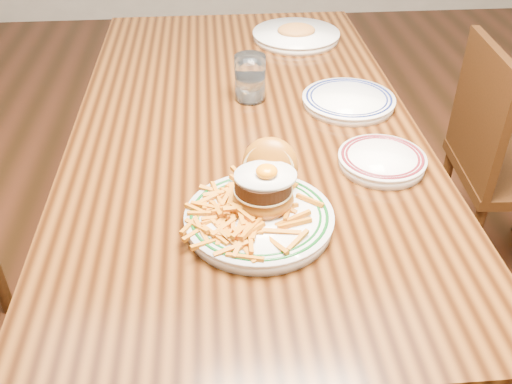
{
  "coord_description": "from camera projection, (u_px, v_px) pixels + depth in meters",
  "views": [
    {
      "loc": [
        -0.08,
        -1.27,
        1.44
      ],
      "look_at": [
        -0.01,
        -0.41,
        0.82
      ],
      "focal_mm": 40.0,
      "sensor_mm": 36.0,
      "label": 1
    }
  ],
  "objects": [
    {
      "name": "table",
      "position": [
        245.0,
        149.0,
        1.49
      ],
      "size": [
        0.85,
        1.6,
        0.75
      ],
      "color": "black",
      "rests_on": "floor"
    },
    {
      "name": "water_glass",
      "position": [
        250.0,
        81.0,
        1.5
      ],
      "size": [
        0.08,
        0.08,
        0.12
      ],
      "color": "white",
      "rests_on": "table"
    },
    {
      "name": "main_plate",
      "position": [
        261.0,
        205.0,
        1.09
      ],
      "size": [
        0.29,
        0.3,
        0.14
      ],
      "rotation": [
        0.0,
        0.0,
        -0.3
      ],
      "color": "white",
      "rests_on": "table"
    },
    {
      "name": "rear_plate",
      "position": [
        349.0,
        100.0,
        1.49
      ],
      "size": [
        0.24,
        0.24,
        0.03
      ],
      "rotation": [
        0.0,
        0.0,
        0.06
      ],
      "color": "white",
      "rests_on": "table"
    },
    {
      "name": "floor",
      "position": [
        247.0,
        321.0,
        1.88
      ],
      "size": [
        6.0,
        6.0,
        0.0
      ],
      "primitive_type": "plane",
      "color": "black",
      "rests_on": "ground"
    },
    {
      "name": "far_plate",
      "position": [
        296.0,
        35.0,
        1.87
      ],
      "size": [
        0.28,
        0.28,
        0.05
      ],
      "rotation": [
        0.0,
        0.0,
        -0.25
      ],
      "color": "white",
      "rests_on": "table"
    },
    {
      "name": "chair_right",
      "position": [
        501.0,
        160.0,
        1.86
      ],
      "size": [
        0.41,
        0.41,
        0.82
      ],
      "rotation": [
        0.0,
        0.0,
        3.07
      ],
      "color": "#371B0B",
      "rests_on": "floor"
    },
    {
      "name": "side_plate",
      "position": [
        382.0,
        160.0,
        1.25
      ],
      "size": [
        0.19,
        0.19,
        0.03
      ],
      "rotation": [
        0.0,
        0.0,
        0.31
      ],
      "color": "white",
      "rests_on": "table"
    }
  ]
}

